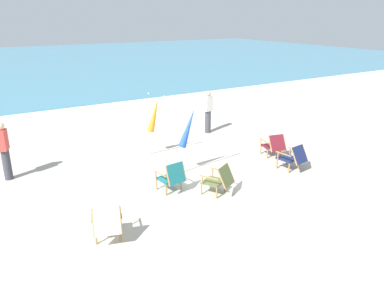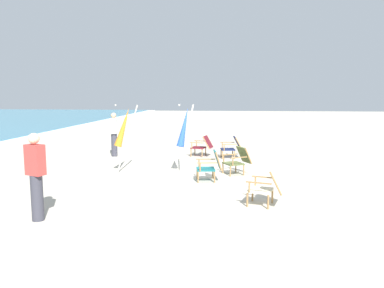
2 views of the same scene
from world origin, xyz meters
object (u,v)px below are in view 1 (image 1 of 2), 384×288
object	(u,v)px
beach_chair_mid_center	(219,179)
person_by_waterline	(208,111)
umbrella_furled_orange	(154,115)
beach_chair_front_left	(107,223)
beach_chair_front_right	(293,157)
umbrella_furled_blue	(188,128)
beach_chair_back_left	(172,176)
beach_chair_back_right	(274,145)
person_near_chairs	(4,151)

from	to	relation	value
beach_chair_mid_center	person_by_waterline	world-z (taller)	person_by_waterline
beach_chair_mid_center	umbrella_furled_orange	xyz separation A→B (m)	(-0.13, 3.36, 0.90)
beach_chair_front_left	beach_chair_front_right	world-z (taller)	beach_chair_front_left
person_by_waterline	umbrella_furled_blue	bearing A→B (deg)	-131.67
beach_chair_front_right	umbrella_furled_orange	xyz separation A→B (m)	(-2.86, 3.22, 0.91)
beach_chair_back_left	beach_chair_front_right	distance (m)	3.72
beach_chair_back_left	beach_chair_mid_center	size ratio (longest dim) A/B	0.90
beach_chair_front_right	beach_chair_back_right	world-z (taller)	beach_chair_front_right
beach_chair_front_right	umbrella_furled_orange	world-z (taller)	umbrella_furled_orange
beach_chair_mid_center	person_by_waterline	distance (m)	5.29
beach_chair_back_left	beach_chair_mid_center	xyz separation A→B (m)	(0.94, -0.75, -0.01)
beach_chair_front_right	beach_chair_front_left	bearing A→B (deg)	-173.26
umbrella_furled_blue	umbrella_furled_orange	bearing A→B (deg)	95.92
umbrella_furled_orange	person_near_chairs	size ratio (longest dim) A/B	1.25
beach_chair_back_right	person_near_chairs	size ratio (longest dim) A/B	0.53
beach_chair_back_right	beach_chair_mid_center	bearing A→B (deg)	-157.48
umbrella_furled_blue	person_near_chairs	bearing A→B (deg)	153.88
beach_chair_back_left	umbrella_furled_blue	distance (m)	1.59
beach_chair_back_left	umbrella_furled_blue	bearing A→B (deg)	40.30
beach_chair_mid_center	umbrella_furled_blue	distance (m)	1.83
beach_chair_back_left	umbrella_furled_orange	size ratio (longest dim) A/B	0.40
beach_chair_mid_center	person_by_waterline	bearing A→B (deg)	59.44
beach_chair_back_left	person_near_chairs	bearing A→B (deg)	138.89
beach_chair_back_right	person_near_chairs	bearing A→B (deg)	161.04
person_by_waterline	umbrella_furled_orange	bearing A→B (deg)	-157.30
beach_chair_back_right	umbrella_furled_orange	xyz separation A→B (m)	(-3.12, 2.12, 0.91)
beach_chair_back_right	umbrella_furled_blue	world-z (taller)	umbrella_furled_blue
beach_chair_front_right	umbrella_furled_orange	distance (m)	4.40
beach_chair_front_left	beach_chair_mid_center	xyz separation A→B (m)	(3.10, 0.55, 0.00)
beach_chair_front_left	person_by_waterline	bearing A→B (deg)	41.34
person_by_waterline	beach_chair_back_right	bearing A→B (deg)	-84.54
umbrella_furled_orange	person_near_chairs	world-z (taller)	umbrella_furled_orange
beach_chair_front_left	beach_chair_mid_center	world-z (taller)	beach_chair_mid_center
beach_chair_front_right	person_near_chairs	distance (m)	8.05
beach_chair_front_left	beach_chair_back_right	xyz separation A→B (m)	(6.09, 1.79, -0.00)
beach_chair_back_left	umbrella_furled_orange	world-z (taller)	umbrella_furled_orange
beach_chair_mid_center	person_by_waterline	xyz separation A→B (m)	(2.68, 4.54, 0.41)
beach_chair_mid_center	beach_chair_back_right	world-z (taller)	beach_chair_mid_center
person_near_chairs	beach_chair_back_left	bearing A→B (deg)	-41.11
beach_chair_back_left	person_by_waterline	size ratio (longest dim) A/B	0.50
beach_chair_front_right	person_near_chairs	size ratio (longest dim) A/B	0.50
person_near_chairs	beach_chair_mid_center	bearing A→B (deg)	-40.55
person_near_chairs	person_by_waterline	world-z (taller)	same
beach_chair_back_left	beach_chair_back_right	distance (m)	3.97
beach_chair_front_right	umbrella_furled_orange	size ratio (longest dim) A/B	0.40
umbrella_furled_blue	umbrella_furled_orange	world-z (taller)	umbrella_furled_blue
beach_chair_back_right	umbrella_furled_orange	bearing A→B (deg)	145.79
umbrella_furled_orange	beach_chair_back_left	bearing A→B (deg)	-107.27
beach_chair_back_right	person_by_waterline	world-z (taller)	person_by_waterline
beach_chair_mid_center	umbrella_furled_orange	size ratio (longest dim) A/B	0.45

